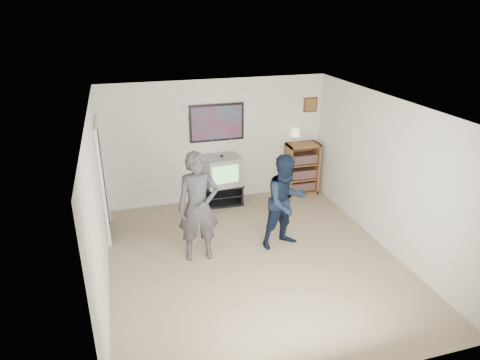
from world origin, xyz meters
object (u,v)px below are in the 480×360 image
person_tall (198,207)px  person_short (286,202)px  media_stand (221,194)px  crt_television (222,170)px  bookshelf (302,169)px

person_tall → person_short: bearing=3.5°
media_stand → person_tall: size_ratio=0.50×
crt_television → bookshelf: (1.77, 0.05, -0.17)m
crt_television → person_short: 1.97m
crt_television → person_short: size_ratio=0.43×
bookshelf → person_tall: person_tall is taller
person_short → person_tall: bearing=166.4°
crt_television → bookshelf: size_ratio=0.62×
crt_television → person_tall: size_ratio=0.38×
bookshelf → person_short: person_short is taller
media_stand → crt_television: 0.51m
media_stand → person_short: (0.66, -1.87, 0.59)m
media_stand → bookshelf: bearing=3.9°
crt_television → media_stand: bearing=174.5°
media_stand → bookshelf: bookshelf is taller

